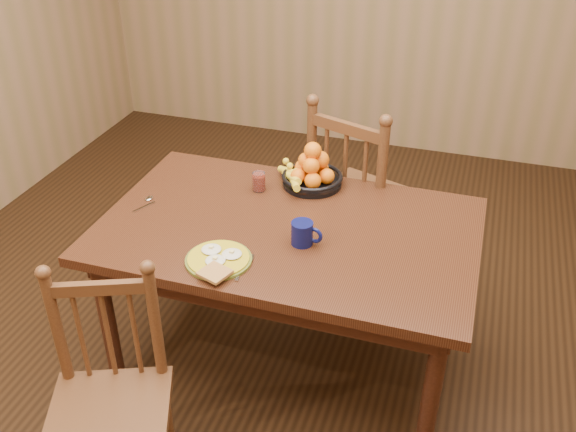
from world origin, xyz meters
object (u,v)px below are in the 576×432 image
(chair_far, at_px, (360,200))
(fruit_bowl, at_px, (311,173))
(dining_table, at_px, (288,242))
(breakfast_plate, at_px, (218,259))
(chair_near, at_px, (110,402))
(coffee_mug, at_px, (303,233))

(chair_far, bearing_deg, fruit_bowl, 78.85)
(dining_table, xyz_separation_m, breakfast_plate, (-0.18, -0.33, 0.10))
(chair_near, bearing_deg, breakfast_plate, 45.74)
(dining_table, distance_m, chair_far, 0.72)
(breakfast_plate, distance_m, coffee_mug, 0.36)
(chair_far, height_order, fruit_bowl, chair_far)
(coffee_mug, bearing_deg, chair_far, 84.40)
(chair_far, distance_m, breakfast_plate, 1.11)
(dining_table, height_order, chair_far, chair_far)
(dining_table, bearing_deg, chair_near, -114.49)
(chair_far, bearing_deg, breakfast_plate, 90.34)
(breakfast_plate, relative_size, coffee_mug, 2.25)
(dining_table, relative_size, chair_far, 1.48)
(dining_table, relative_size, coffee_mug, 11.95)
(breakfast_plate, bearing_deg, chair_near, -111.85)
(fruit_bowl, bearing_deg, chair_near, -107.27)
(chair_near, relative_size, coffee_mug, 6.98)
(dining_table, xyz_separation_m, chair_far, (0.18, 0.69, -0.14))
(coffee_mug, relative_size, fruit_bowl, 0.41)
(dining_table, distance_m, fruit_bowl, 0.41)
(chair_far, height_order, chair_near, chair_far)
(breakfast_plate, bearing_deg, dining_table, 61.49)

